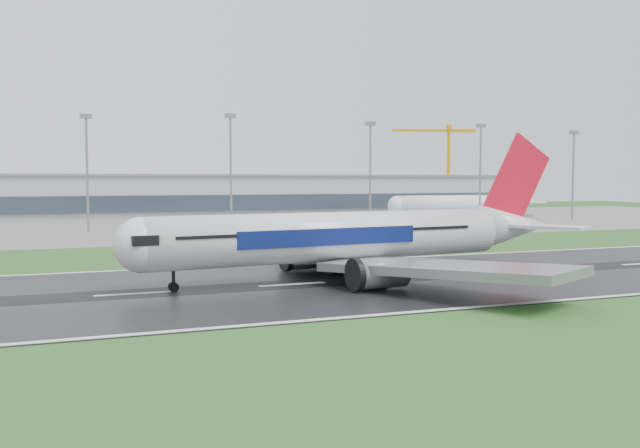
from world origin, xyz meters
name	(u,v)px	position (x,y,z in m)	size (l,w,h in m)	color
ground	(543,270)	(0.00, 0.00, 0.00)	(520.00, 520.00, 0.00)	#24521E
runway	(543,270)	(0.00, 0.00, 0.05)	(400.00, 45.00, 0.10)	black
apron	(285,222)	(0.00, 125.00, 0.04)	(400.00, 130.00, 0.08)	slate
terminal	(239,195)	(0.00, 185.00, 7.50)	(240.00, 36.00, 15.00)	#989BA4
main_airliner	(364,206)	(-28.76, 2.37, 10.03)	(67.24, 64.04, 19.85)	silver
parked_airliner	(463,194)	(56.72, 109.02, 8.81)	(59.59, 55.48, 17.47)	white
tower_crane	(448,166)	(107.62, 200.00, 20.20)	(40.58, 2.21, 40.39)	orange
floodmast_1	(87,176)	(-61.32, 100.00, 14.57)	(0.64, 0.64, 29.14)	gray
floodmast_2	(231,174)	(-23.91, 100.00, 15.27)	(0.64, 0.64, 30.55)	gray
floodmast_3	(370,176)	(18.46, 100.00, 14.84)	(0.64, 0.64, 29.68)	gray
floodmast_4	(480,175)	(57.15, 100.00, 15.08)	(0.64, 0.64, 30.16)	gray
floodmast_5	(573,177)	(94.22, 100.00, 14.51)	(0.64, 0.64, 29.01)	gray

